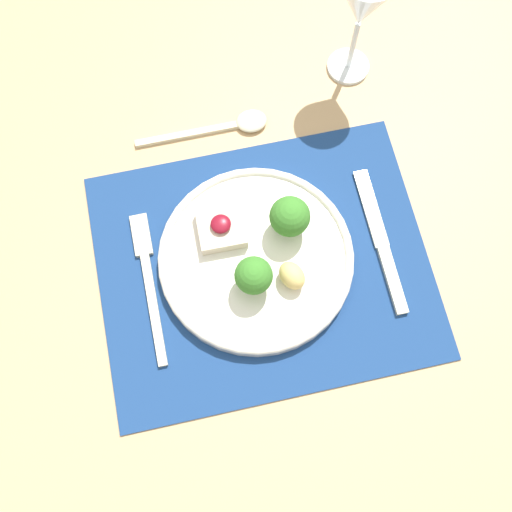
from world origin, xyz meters
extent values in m
plane|color=#4C4742|center=(0.00, 0.00, 0.00)|extent=(8.00, 8.00, 0.00)
cube|color=tan|center=(0.00, 0.00, 0.71)|extent=(1.31, 1.11, 0.03)
cylinder|color=tan|center=(0.58, 0.49, 0.35)|extent=(0.06, 0.06, 0.70)
cube|color=navy|center=(0.00, 0.00, 0.73)|extent=(0.45, 0.36, 0.00)
cylinder|color=silver|center=(-0.01, 0.01, 0.74)|extent=(0.26, 0.26, 0.02)
torus|color=silver|center=(-0.01, 0.01, 0.75)|extent=(0.26, 0.26, 0.01)
cube|color=beige|center=(-0.05, 0.05, 0.76)|extent=(0.06, 0.06, 0.02)
ellipsoid|color=maroon|center=(-0.05, 0.05, 0.77)|extent=(0.03, 0.03, 0.01)
cylinder|color=#84B256|center=(0.04, 0.04, 0.76)|extent=(0.01, 0.01, 0.02)
sphere|color=#387A28|center=(0.04, 0.04, 0.78)|extent=(0.05, 0.05, 0.05)
cylinder|color=#84B256|center=(-0.02, -0.03, 0.76)|extent=(0.01, 0.01, 0.02)
sphere|color=#387A28|center=(-0.02, -0.03, 0.78)|extent=(0.05, 0.05, 0.05)
ellipsoid|color=#DBBC6B|center=(0.03, -0.03, 0.76)|extent=(0.04, 0.05, 0.03)
cube|color=beige|center=(-0.16, -0.03, 0.73)|extent=(0.01, 0.15, 0.01)
cube|color=beige|center=(-0.16, 0.08, 0.73)|extent=(0.02, 0.06, 0.01)
cube|color=beige|center=(0.17, -0.06, 0.73)|extent=(0.02, 0.10, 0.01)
cube|color=beige|center=(0.17, 0.05, 0.73)|extent=(0.02, 0.12, 0.00)
cube|color=beige|center=(-0.07, 0.22, 0.73)|extent=(0.15, 0.01, 0.01)
ellipsoid|color=beige|center=(0.03, 0.22, 0.73)|extent=(0.05, 0.04, 0.01)
cylinder|color=white|center=(0.20, 0.28, 0.73)|extent=(0.06, 0.06, 0.01)
cylinder|color=white|center=(0.20, 0.28, 0.78)|extent=(0.01, 0.01, 0.09)
cone|color=white|center=(0.20, 0.28, 0.87)|extent=(0.08, 0.08, 0.09)
camera|label=1|loc=(-0.06, -0.24, 1.51)|focal=42.00mm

